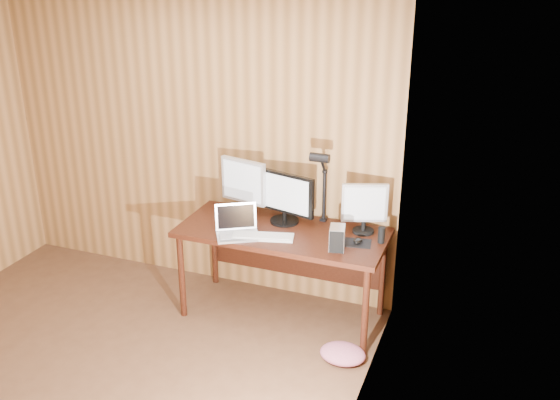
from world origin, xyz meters
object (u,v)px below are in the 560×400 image
Objects in this scene: desk_lamp at (322,177)px; laptop at (237,228)px; monitor_center at (284,197)px; mouse at (358,241)px; speaker at (381,235)px; monitor_left at (244,185)px; monitor_right at (364,207)px; desk at (286,241)px; hard_drive at (337,238)px; phone at (260,236)px; keyboard at (263,236)px.

laptop is at bearing -135.75° from desk_lamp.
mouse is (0.64, -0.17, -0.19)m from monitor_center.
mouse is at bearing -155.58° from speaker.
monitor_right is (0.99, -0.01, -0.04)m from monitor_left.
monitor_left reaches higher than mouse.
speaker is (0.75, -0.02, 0.18)m from desk.
desk is 3.10× the size of monitor_center.
desk is at bearing 165.21° from mouse.
monitor_left is (-0.40, 0.12, 0.37)m from desk.
monitor_left is at bearing 146.66° from hard_drive.
monitor_center reaches higher than monitor_right.
monitor_right is 0.61× the size of desk_lamp.
desk_lamp is at bearing 14.93° from monitor_left.
desk is at bearing 80.14° from phone.
laptop is 3.69× the size of phone.
phone is (0.18, 0.01, -0.05)m from laptop.
speaker is at bearing -17.38° from laptop.
monitor_right reaches higher than phone.
monitor_left is at bearing -170.63° from desk_lamp.
monitor_center is at bearing 158.88° from mouse.
desk is 0.78m from speaker.
mouse is (0.89, 0.17, -0.03)m from laptop.
monitor_left is at bearing 160.03° from monitor_right.
monitor_right is 1.00× the size of laptop.
monitor_center is 0.34m from desk_lamp.
desk is 0.35m from monitor_center.
laptop is at bearing -60.95° from monitor_left.
monitor_left reaches higher than monitor_right.
speaker is 0.19× the size of desk_lamp.
speaker is (1.05, 0.24, 0.01)m from laptop.
monitor_center is at bearing 116.41° from desk.
desk_lamp reaches higher than mouse.
speaker is at bearing -9.61° from desk_lamp.
mouse reaches higher than phone.
laptop is 0.61× the size of desk_lamp.
monitor_left is at bearing -172.26° from monitor_center.
phone is at bearing -165.10° from speaker.
monitor_left is at bearing 173.32° from speaker.
keyboard is at bearing -84.56° from monitor_center.
desk_lamp is (0.24, 0.14, 0.52)m from desk.
monitor_center is 0.37m from monitor_left.
speaker is (0.84, 0.23, 0.05)m from keyboard.
monitor_center is at bearing 173.12° from speaker.
monitor_left is at bearing 143.21° from phone.
monitor_left is at bearing 116.17° from keyboard.
monitor_left is 3.75× the size of speaker.
desk_lamp is (-0.36, 0.23, 0.37)m from mouse.
hard_drive is at bearing -127.74° from monitor_right.
speaker reaches higher than mouse.
hard_drive reaches higher than mouse.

